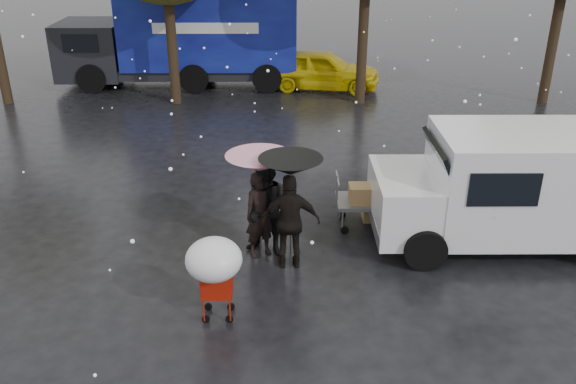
{
  "coord_description": "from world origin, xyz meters",
  "views": [
    {
      "loc": [
        0.05,
        -9.32,
        5.81
      ],
      "look_at": [
        0.11,
        1.0,
        0.97
      ],
      "focal_mm": 38.0,
      "sensor_mm": 36.0,
      "label": 1
    }
  ],
  "objects_px": {
    "person_black": "(290,222)",
    "blue_truck": "(187,35)",
    "yellow_taxi": "(321,70)",
    "person_pink": "(260,215)",
    "vendor_cart": "(379,193)",
    "white_van": "(517,186)",
    "shopping_cart": "(214,263)"
  },
  "relations": [
    {
      "from": "person_black",
      "to": "blue_truck",
      "type": "height_order",
      "value": "blue_truck"
    },
    {
      "from": "yellow_taxi",
      "to": "blue_truck",
      "type": "bearing_deg",
      "value": 90.72
    },
    {
      "from": "person_pink",
      "to": "blue_truck",
      "type": "bearing_deg",
      "value": 76.27
    },
    {
      "from": "vendor_cart",
      "to": "yellow_taxi",
      "type": "distance_m",
      "value": 10.19
    },
    {
      "from": "person_pink",
      "to": "white_van",
      "type": "distance_m",
      "value": 4.74
    },
    {
      "from": "person_black",
      "to": "yellow_taxi",
      "type": "xyz_separation_m",
      "value": [
        1.18,
        11.64,
        -0.19
      ]
    },
    {
      "from": "person_pink",
      "to": "yellow_taxi",
      "type": "distance_m",
      "value": 11.37
    },
    {
      "from": "person_pink",
      "to": "shopping_cart",
      "type": "xyz_separation_m",
      "value": [
        -0.6,
        -2.05,
        0.26
      ]
    },
    {
      "from": "vendor_cart",
      "to": "shopping_cart",
      "type": "distance_m",
      "value": 4.26
    },
    {
      "from": "shopping_cart",
      "to": "white_van",
      "type": "bearing_deg",
      "value": 25.27
    },
    {
      "from": "shopping_cart",
      "to": "white_van",
      "type": "distance_m",
      "value": 5.87
    },
    {
      "from": "yellow_taxi",
      "to": "shopping_cart",
      "type": "bearing_deg",
      "value": 179.32
    },
    {
      "from": "white_van",
      "to": "yellow_taxi",
      "type": "xyz_separation_m",
      "value": [
        -2.99,
        10.78,
        -0.48
      ]
    },
    {
      "from": "shopping_cart",
      "to": "yellow_taxi",
      "type": "distance_m",
      "value": 13.5
    },
    {
      "from": "person_black",
      "to": "vendor_cart",
      "type": "height_order",
      "value": "person_black"
    },
    {
      "from": "person_black",
      "to": "vendor_cart",
      "type": "distance_m",
      "value": 2.29
    },
    {
      "from": "person_black",
      "to": "white_van",
      "type": "xyz_separation_m",
      "value": [
        4.17,
        0.86,
        0.28
      ]
    },
    {
      "from": "person_black",
      "to": "shopping_cart",
      "type": "distance_m",
      "value": 2.01
    },
    {
      "from": "person_black",
      "to": "yellow_taxi",
      "type": "relative_size",
      "value": 0.44
    },
    {
      "from": "person_black",
      "to": "person_pink",
      "type": "bearing_deg",
      "value": -40.29
    },
    {
      "from": "vendor_cart",
      "to": "yellow_taxi",
      "type": "height_order",
      "value": "yellow_taxi"
    },
    {
      "from": "shopping_cart",
      "to": "yellow_taxi",
      "type": "xyz_separation_m",
      "value": [
        2.31,
        13.29,
        -0.38
      ]
    },
    {
      "from": "person_black",
      "to": "vendor_cart",
      "type": "relative_size",
      "value": 1.15
    },
    {
      "from": "person_black",
      "to": "vendor_cart",
      "type": "bearing_deg",
      "value": -143.65
    },
    {
      "from": "vendor_cart",
      "to": "blue_truck",
      "type": "relative_size",
      "value": 0.18
    },
    {
      "from": "person_black",
      "to": "shopping_cart",
      "type": "bearing_deg",
      "value": 51.81
    },
    {
      "from": "person_pink",
      "to": "white_van",
      "type": "xyz_separation_m",
      "value": [
        4.71,
        0.46,
        0.35
      ]
    },
    {
      "from": "yellow_taxi",
      "to": "person_black",
      "type": "bearing_deg",
      "value": -176.58
    },
    {
      "from": "vendor_cart",
      "to": "white_van",
      "type": "relative_size",
      "value": 0.31
    },
    {
      "from": "vendor_cart",
      "to": "white_van",
      "type": "height_order",
      "value": "white_van"
    },
    {
      "from": "blue_truck",
      "to": "shopping_cart",
      "type": "bearing_deg",
      "value": -80.27
    },
    {
      "from": "shopping_cart",
      "to": "blue_truck",
      "type": "height_order",
      "value": "blue_truck"
    }
  ]
}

